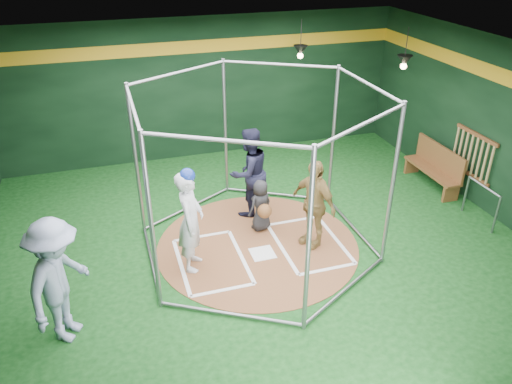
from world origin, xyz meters
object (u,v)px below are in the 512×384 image
object	(u,v)px
batter_figure	(190,220)
visitor_leopard	(313,204)
dugout_bench	(435,166)
umpire	(249,172)

from	to	relation	value
batter_figure	visitor_leopard	xyz separation A→B (m)	(2.28, 0.04, -0.09)
visitor_leopard	dugout_bench	size ratio (longest dim) A/B	1.02
batter_figure	visitor_leopard	size ratio (longest dim) A/B	1.11
umpire	dugout_bench	bearing A→B (deg)	156.52
visitor_leopard	dugout_bench	world-z (taller)	visitor_leopard
batter_figure	visitor_leopard	world-z (taller)	batter_figure
batter_figure	dugout_bench	distance (m)	6.09
umpire	batter_figure	bearing A→B (deg)	22.59
visitor_leopard	dugout_bench	bearing A→B (deg)	86.59
batter_figure	dugout_bench	size ratio (longest dim) A/B	1.13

